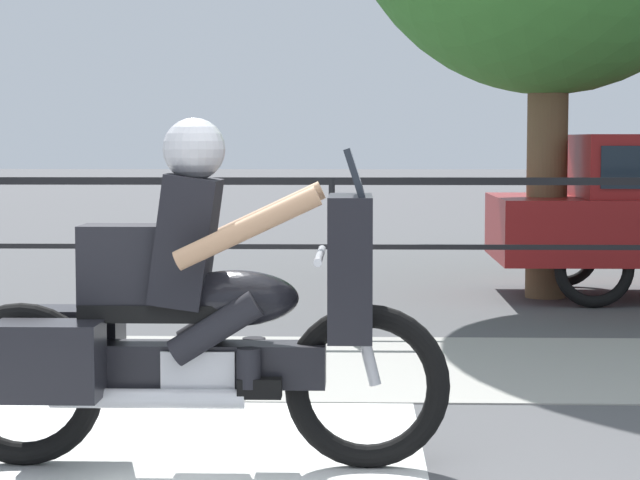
% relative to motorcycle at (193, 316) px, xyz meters
% --- Properties ---
extents(sidewalk_band, '(44.00, 2.40, 0.01)m').
position_rel_motorcycle_xyz_m(sidewalk_band, '(0.56, 2.61, -0.71)').
color(sidewalk_band, '#99968E').
rests_on(sidewalk_band, ground).
extents(fence_railing, '(36.00, 0.05, 1.23)m').
position_rel_motorcycle_xyz_m(fence_railing, '(0.56, 4.19, 0.25)').
color(fence_railing, black).
rests_on(fence_railing, ground).
extents(motorcycle, '(2.39, 0.76, 1.63)m').
position_rel_motorcycle_xyz_m(motorcycle, '(0.00, 0.00, 0.00)').
color(motorcycle, black).
rests_on(motorcycle, ground).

